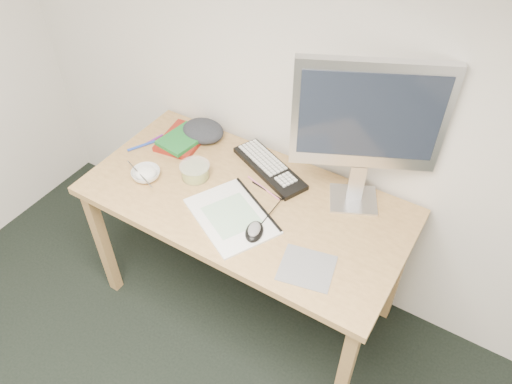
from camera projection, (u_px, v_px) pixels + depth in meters
desk at (245, 212)px, 2.19m from camera, size 1.40×0.70×0.75m
mousepad at (307, 268)px, 1.87m from camera, size 0.23×0.22×0.00m
sketchpad at (232, 216)px, 2.05m from camera, size 0.45×0.41×0.01m
keyboard at (270, 168)px, 2.26m from camera, size 0.42×0.28×0.02m
monitor at (368, 121)px, 1.84m from camera, size 0.53×0.28×0.66m
mouse at (254, 229)px, 1.97m from camera, size 0.10×0.13×0.04m
rice_bowl at (146, 174)px, 2.22m from camera, size 0.16×0.16×0.04m
chopsticks at (140, 174)px, 2.18m from camera, size 0.20×0.09×0.02m
fruit_tub at (195, 171)px, 2.21m from camera, size 0.17×0.17×0.07m
book_red at (183, 139)px, 2.41m from camera, size 0.22×0.28×0.03m
book_green at (182, 139)px, 2.38m from camera, size 0.18×0.23×0.02m
cloth_lump at (203, 131)px, 2.42m from camera, size 0.19×0.16×0.07m
pencil_pink at (263, 188)px, 2.18m from camera, size 0.19×0.06×0.01m
pencil_tan at (247, 201)px, 2.12m from camera, size 0.12×0.16×0.01m
pencil_black at (267, 191)px, 2.16m from camera, size 0.17×0.04×0.01m
marker_blue at (141, 146)px, 2.38m from camera, size 0.08×0.13×0.01m
marker_orange at (169, 141)px, 2.41m from camera, size 0.04×0.12×0.01m
marker_purple at (153, 140)px, 2.42m from camera, size 0.04×0.12×0.01m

